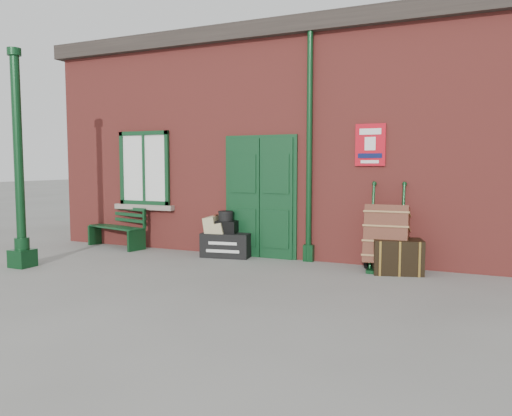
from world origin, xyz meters
The scene contains 11 objects.
ground centered at (0.00, 0.00, 0.00)m, with size 80.00×80.00×0.00m, color gray.
station_building centered at (0.00, 3.49, 2.16)m, with size 10.30×4.30×4.36m.
canopy_column centered at (-3.60, -1.00, 1.41)m, with size 0.34×0.34×3.61m.
bench centered at (-3.48, 1.32, 0.44)m, with size 1.47×0.77×0.87m.
houdini_trunk centered at (-0.90, 1.25, 0.23)m, with size 0.90×0.50×0.45m, color black.
strongbox centered at (-0.95, 1.25, 0.56)m, with size 0.50×0.36×0.23m, color black.
hatbox centered at (-0.92, 1.25, 0.77)m, with size 0.27×0.27×0.18m, color black.
suitcase_back centered at (-1.15, 1.25, 0.38)m, with size 0.21×0.53×0.74m, color tan.
suitcase_front centered at (-0.97, 1.25, 0.33)m, with size 0.19×0.47×0.63m, color tan.
porter_trolley centered at (2.04, 1.22, 0.55)m, with size 0.73×0.78×1.41m.
dark_trunk centered at (2.24, 1.08, 0.27)m, with size 0.76×0.49×0.55m, color black.
Camera 1 is at (3.38, -6.95, 1.72)m, focal length 35.00 mm.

